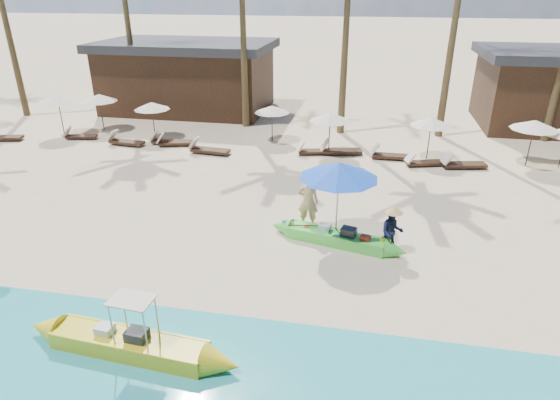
% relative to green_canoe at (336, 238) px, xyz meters
% --- Properties ---
extents(ground, '(240.00, 240.00, 0.00)m').
position_rel_green_canoe_xyz_m(ground, '(-2.91, -1.57, -0.21)').
color(ground, beige).
rests_on(ground, ground).
extents(wet_sand_strip, '(240.00, 4.50, 0.01)m').
position_rel_green_canoe_xyz_m(wet_sand_strip, '(-2.91, -6.57, -0.21)').
color(wet_sand_strip, tan).
rests_on(wet_sand_strip, ground).
extents(green_canoe, '(4.95, 1.48, 0.64)m').
position_rel_green_canoe_xyz_m(green_canoe, '(0.00, 0.00, 0.00)').
color(green_canoe, '#4DE044').
rests_on(green_canoe, ground).
extents(yellow_canoe, '(5.77, 1.00, 1.50)m').
position_rel_green_canoe_xyz_m(yellow_canoe, '(-4.10, -5.74, 0.03)').
color(yellow_canoe, yellow).
rests_on(yellow_canoe, ground).
extents(tourist, '(0.70, 0.46, 1.90)m').
position_rel_green_canoe_xyz_m(tourist, '(-1.04, 0.96, 0.74)').
color(tourist, tan).
rests_on(tourist, ground).
extents(vendor_green, '(0.75, 0.61, 1.43)m').
position_rel_green_canoe_xyz_m(vendor_green, '(1.67, -0.23, 0.50)').
color(vendor_green, '#121833').
rests_on(vendor_green, ground).
extents(blue_umbrella, '(2.44, 2.44, 2.62)m').
position_rel_green_canoe_xyz_m(blue_umbrella, '(-0.04, 0.31, 2.16)').
color(blue_umbrella, '#99999E').
rests_on(blue_umbrella, ground).
extents(resort_parasol_2, '(2.13, 2.13, 2.19)m').
position_rel_green_canoe_xyz_m(resort_parasol_2, '(-15.65, 9.15, 1.76)').
color(resort_parasol_2, '#3C2418').
rests_on(resort_parasol_2, ground).
extents(lounger_2_left, '(2.07, 1.05, 0.67)m').
position_rel_green_canoe_xyz_m(lounger_2_left, '(-18.25, 7.51, 0.01)').
color(lounger_2_left, '#3C2418').
rests_on(lounger_2_left, ground).
extents(resort_parasol_3, '(1.97, 1.97, 2.03)m').
position_rel_green_canoe_xyz_m(resort_parasol_3, '(-13.96, 10.35, 1.61)').
color(resort_parasol_3, '#3C2418').
rests_on(resort_parasol_3, ground).
extents(lounger_3_left, '(1.73, 0.83, 0.57)m').
position_rel_green_canoe_xyz_m(lounger_3_left, '(-14.36, 8.54, -0.03)').
color(lounger_3_left, '#3C2418').
rests_on(lounger_3_left, ground).
extents(lounger_3_right, '(1.95, 0.78, 0.65)m').
position_rel_green_canoe_xyz_m(lounger_3_right, '(-11.49, 8.06, 0.00)').
color(lounger_3_right, '#3C2418').
rests_on(lounger_3_right, ground).
extents(resort_parasol_4, '(1.87, 1.87, 1.92)m').
position_rel_green_canoe_xyz_m(resort_parasol_4, '(-10.47, 9.50, 1.52)').
color(resort_parasol_4, '#3C2418').
rests_on(resort_parasol_4, ground).
extents(lounger_4_left, '(1.97, 1.07, 0.64)m').
position_rel_green_canoe_xyz_m(lounger_4_left, '(-8.94, 8.41, -0.00)').
color(lounger_4_left, '#3C2418').
rests_on(lounger_4_left, ground).
extents(lounger_4_right, '(1.87, 0.70, 0.62)m').
position_rel_green_canoe_xyz_m(lounger_4_right, '(-9.42, 8.58, -0.01)').
color(lounger_4_right, '#3C2418').
rests_on(lounger_4_right, ground).
extents(resort_parasol_5, '(1.82, 1.82, 1.87)m').
position_rel_green_canoe_xyz_m(resort_parasol_5, '(-4.18, 10.17, 1.47)').
color(resort_parasol_5, '#3C2418').
rests_on(resort_parasol_5, ground).
extents(lounger_5_left, '(2.04, 0.77, 0.68)m').
position_rel_green_canoe_xyz_m(lounger_5_left, '(-6.87, 7.59, 0.01)').
color(lounger_5_left, '#3C2418').
rests_on(lounger_5_left, ground).
extents(resort_parasol_6, '(1.96, 1.96, 2.02)m').
position_rel_green_canoe_xyz_m(resort_parasol_6, '(-1.06, 8.69, 1.61)').
color(resort_parasol_6, '#3C2418').
rests_on(resort_parasol_6, ground).
extents(lounger_6_left, '(1.88, 1.00, 0.61)m').
position_rel_green_canoe_xyz_m(lounger_6_left, '(-1.78, 8.43, -0.01)').
color(lounger_6_left, '#3C2418').
rests_on(lounger_6_left, ground).
extents(lounger_6_right, '(2.08, 0.98, 0.68)m').
position_rel_green_canoe_xyz_m(lounger_6_right, '(-0.57, 8.67, 0.01)').
color(lounger_6_right, '#3C2418').
rests_on(lounger_6_right, ground).
extents(resort_parasol_7, '(1.93, 1.93, 1.98)m').
position_rel_green_canoe_xyz_m(resort_parasol_7, '(3.57, 8.83, 1.57)').
color(resort_parasol_7, '#3C2418').
rests_on(resort_parasol_7, ground).
extents(lounger_7_left, '(1.91, 0.61, 0.65)m').
position_rel_green_canoe_xyz_m(lounger_7_left, '(1.80, 8.44, 0.00)').
color(lounger_7_left, '#3C2418').
rests_on(lounger_7_left, ground).
extents(lounger_7_right, '(1.81, 1.02, 0.59)m').
position_rel_green_canoe_xyz_m(lounger_7_right, '(3.27, 7.78, -0.02)').
color(lounger_7_right, '#3C2418').
rests_on(lounger_7_right, ground).
extents(resort_parasol_8, '(2.04, 2.04, 2.10)m').
position_rel_green_canoe_xyz_m(resort_parasol_8, '(7.92, 8.75, 1.68)').
color(resort_parasol_8, '#3C2418').
rests_on(resort_parasol_8, ground).
extents(lounger_8_left, '(2.07, 1.00, 0.67)m').
position_rel_green_canoe_xyz_m(lounger_8_left, '(4.97, 7.81, 0.01)').
color(lounger_8_left, '#3C2418').
rests_on(lounger_8_left, ground).
extents(pavilion_west, '(10.80, 6.60, 4.30)m').
position_rel_green_canoe_xyz_m(pavilion_west, '(-10.91, 15.93, 1.98)').
color(pavilion_west, '#3C2418').
rests_on(pavilion_west, ground).
extents(pavilion_east, '(8.80, 6.60, 4.30)m').
position_rel_green_canoe_xyz_m(pavilion_east, '(11.09, 15.93, 1.98)').
color(pavilion_east, '#3C2418').
rests_on(pavilion_east, ground).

